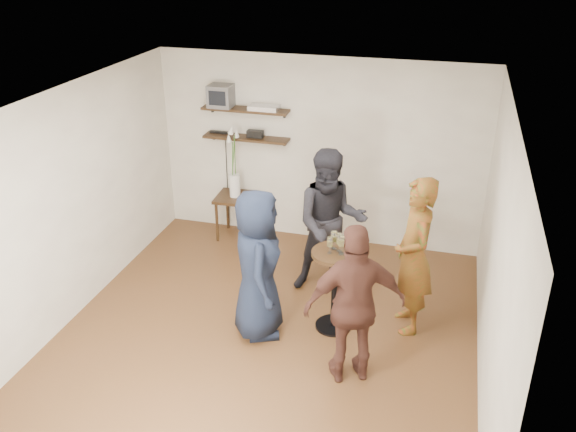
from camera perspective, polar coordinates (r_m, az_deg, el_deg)
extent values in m
cube|color=#452B16|center=(6.85, -2.10, -11.34)|extent=(4.50, 5.00, 0.04)
cube|color=white|center=(5.68, -2.53, 10.51)|extent=(4.50, 5.00, 0.04)
cube|color=silver|center=(8.40, 2.92, 6.07)|extent=(4.50, 0.04, 2.60)
cube|color=silver|center=(4.23, -13.08, -16.45)|extent=(4.50, 0.04, 2.60)
cube|color=silver|center=(7.12, -19.98, 0.84)|extent=(0.04, 5.00, 2.60)
cube|color=silver|center=(5.94, 19.12, -4.01)|extent=(0.04, 5.00, 2.60)
cube|color=black|center=(8.36, -4.02, 9.90)|extent=(1.20, 0.25, 0.04)
cube|color=black|center=(8.48, -3.93, 7.30)|extent=(1.20, 0.25, 0.04)
cube|color=#59595B|center=(8.44, -6.27, 11.13)|extent=(0.32, 0.30, 0.30)
cube|color=silver|center=(8.27, -2.24, 10.11)|extent=(0.40, 0.24, 0.06)
cube|color=black|center=(8.42, -3.10, 7.67)|extent=(0.22, 0.10, 0.10)
cube|color=black|center=(8.65, -6.40, 7.80)|extent=(0.30, 0.05, 0.03)
cube|color=black|center=(8.67, -4.96, 1.75)|extent=(0.55, 0.55, 0.04)
cylinder|color=black|center=(8.69, -6.66, -0.56)|extent=(0.04, 0.04, 0.59)
cylinder|color=black|center=(8.55, -4.03, -0.90)|extent=(0.04, 0.04, 0.59)
cylinder|color=black|center=(9.05, -5.68, 0.57)|extent=(0.04, 0.04, 0.59)
cylinder|color=black|center=(8.91, -3.14, 0.26)|extent=(0.04, 0.04, 0.59)
cylinder|color=silver|center=(8.59, -5.00, 2.87)|extent=(0.15, 0.15, 0.33)
cylinder|color=#2E5F1B|center=(8.48, -5.21, 4.95)|extent=(0.01, 0.08, 0.60)
cone|color=silver|center=(8.37, -5.57, 7.31)|extent=(0.08, 0.09, 0.13)
cylinder|color=#2E5F1B|center=(8.46, -4.97, 5.16)|extent=(0.04, 0.06, 0.66)
cone|color=silver|center=(8.34, -4.83, 7.74)|extent=(0.12, 0.13, 0.14)
cylinder|color=#2E5F1B|center=(8.44, -5.14, 5.32)|extent=(0.11, 0.09, 0.72)
cone|color=silver|center=(8.27, -5.32, 8.04)|extent=(0.14, 0.13, 0.14)
cylinder|color=black|center=(6.50, 4.51, -3.52)|extent=(0.53, 0.53, 0.04)
cylinder|color=black|center=(6.74, 4.38, -6.99)|extent=(0.07, 0.07, 0.89)
cylinder|color=black|center=(7.00, 4.25, -10.18)|extent=(0.40, 0.40, 0.03)
cylinder|color=silver|center=(6.46, 3.92, -3.47)|extent=(0.06, 0.06, 0.00)
cylinder|color=silver|center=(6.44, 3.93, -3.14)|extent=(0.01, 0.01, 0.08)
cylinder|color=silver|center=(6.40, 3.95, -2.41)|extent=(0.06, 0.06, 0.10)
cylinder|color=#E3D25D|center=(6.41, 3.95, -2.58)|extent=(0.06, 0.06, 0.06)
cylinder|color=silver|center=(6.45, 5.02, -3.56)|extent=(0.06, 0.06, 0.00)
cylinder|color=silver|center=(6.43, 5.04, -3.17)|extent=(0.01, 0.01, 0.10)
cylinder|color=silver|center=(6.38, 5.07, -2.32)|extent=(0.07, 0.07, 0.12)
cylinder|color=#E3D25D|center=(6.39, 5.06, -2.52)|extent=(0.07, 0.07, 0.06)
cylinder|color=silver|center=(6.55, 4.30, -3.06)|extent=(0.06, 0.06, 0.00)
cylinder|color=silver|center=(6.53, 4.31, -2.70)|extent=(0.01, 0.01, 0.09)
cylinder|color=silver|center=(6.48, 4.34, -1.92)|extent=(0.07, 0.07, 0.11)
cylinder|color=#E3D25D|center=(6.49, 4.33, -2.10)|extent=(0.06, 0.06, 0.06)
cylinder|color=silver|center=(6.51, 4.80, -3.29)|extent=(0.06, 0.06, 0.00)
cylinder|color=silver|center=(6.48, 4.81, -2.92)|extent=(0.01, 0.01, 0.09)
cylinder|color=silver|center=(6.44, 4.85, -2.14)|extent=(0.07, 0.07, 0.11)
cylinder|color=#E3D25D|center=(6.45, 4.84, -2.32)|extent=(0.06, 0.06, 0.06)
imported|color=red|center=(6.67, 11.68, -3.70)|extent=(0.60, 0.75, 1.79)
imported|color=black|center=(7.26, 3.99, -0.59)|extent=(1.03, 0.90, 1.81)
imported|color=black|center=(6.48, -2.87, -4.58)|extent=(0.79, 0.96, 1.69)
imported|color=#48271F|center=(5.86, 6.28, -8.31)|extent=(1.06, 0.77, 1.68)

